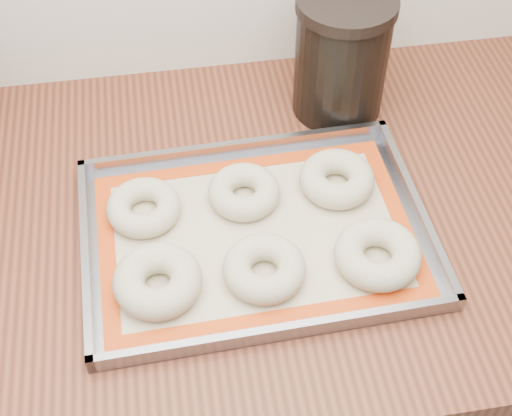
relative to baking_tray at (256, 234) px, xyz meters
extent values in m
cube|color=slate|center=(-0.24, 0.05, -0.48)|extent=(3.00, 0.65, 0.86)
cube|color=brown|center=(-0.24, 0.05, -0.03)|extent=(3.06, 0.68, 0.04)
cube|color=gray|center=(0.00, 0.00, 0.00)|extent=(0.47, 0.34, 0.00)
cube|color=gray|center=(0.00, 0.16, 0.01)|extent=(0.46, 0.02, 0.02)
cube|color=gray|center=(0.00, -0.16, 0.01)|extent=(0.46, 0.02, 0.02)
cube|color=gray|center=(-0.22, -0.01, 0.01)|extent=(0.02, 0.33, 0.02)
cube|color=gray|center=(0.22, 0.01, 0.01)|extent=(0.02, 0.33, 0.02)
cube|color=#C6B793|center=(0.00, 0.00, 0.00)|extent=(0.43, 0.30, 0.00)
cube|color=#CC3F0D|center=(0.00, 0.13, 0.00)|extent=(0.42, 0.03, 0.00)
cube|color=#CC3F0D|center=(0.00, -0.13, 0.00)|extent=(0.42, 0.03, 0.00)
cube|color=#CC3F0D|center=(-0.20, -0.01, 0.00)|extent=(0.03, 0.25, 0.00)
cube|color=#CC3F0D|center=(0.20, 0.01, 0.00)|extent=(0.03, 0.25, 0.00)
torus|color=beige|center=(-0.14, -0.07, 0.02)|extent=(0.14, 0.14, 0.04)
torus|color=beige|center=(0.00, -0.07, 0.02)|extent=(0.14, 0.14, 0.04)
torus|color=beige|center=(0.15, -0.07, 0.02)|extent=(0.12, 0.12, 0.04)
torus|color=beige|center=(-0.15, 0.06, 0.01)|extent=(0.13, 0.13, 0.03)
torus|color=beige|center=(-0.01, 0.06, 0.01)|extent=(0.10, 0.10, 0.03)
torus|color=beige|center=(0.13, 0.07, 0.02)|extent=(0.11, 0.11, 0.04)
cylinder|color=black|center=(0.17, 0.24, 0.08)|extent=(0.14, 0.14, 0.18)
cylinder|color=black|center=(0.17, 0.24, 0.18)|extent=(0.15, 0.15, 0.02)
camera|label=1|loc=(-0.10, -0.59, 0.75)|focal=50.00mm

